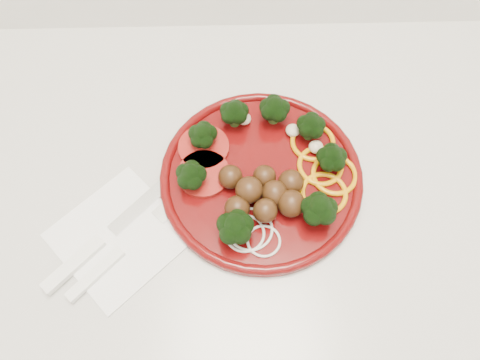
{
  "coord_description": "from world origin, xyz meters",
  "views": [
    {
      "loc": [
        -0.13,
        1.4,
        1.49
      ],
      "look_at": [
        -0.13,
        1.69,
        0.92
      ],
      "focal_mm": 35.0,
      "sensor_mm": 36.0,
      "label": 1
    }
  ],
  "objects_px": {
    "napkin": "(119,236)",
    "knife": "(98,243)",
    "fork": "(111,260)",
    "plate": "(262,172)"
  },
  "relations": [
    {
      "from": "plate",
      "to": "napkin",
      "type": "xyz_separation_m",
      "value": [
        -0.19,
        -0.08,
        -0.02
      ]
    },
    {
      "from": "napkin",
      "to": "fork",
      "type": "height_order",
      "value": "fork"
    },
    {
      "from": "napkin",
      "to": "knife",
      "type": "xyz_separation_m",
      "value": [
        -0.03,
        -0.01,
        0.01
      ]
    },
    {
      "from": "napkin",
      "to": "fork",
      "type": "distance_m",
      "value": 0.04
    },
    {
      "from": "plate",
      "to": "fork",
      "type": "height_order",
      "value": "plate"
    },
    {
      "from": "plate",
      "to": "napkin",
      "type": "bearing_deg",
      "value": -156.73
    },
    {
      "from": "napkin",
      "to": "knife",
      "type": "distance_m",
      "value": 0.03
    },
    {
      "from": "knife",
      "to": "fork",
      "type": "bearing_deg",
      "value": -97.0
    },
    {
      "from": "plate",
      "to": "fork",
      "type": "distance_m",
      "value": 0.23
    },
    {
      "from": "fork",
      "to": "knife",
      "type": "bearing_deg",
      "value": 83.0
    }
  ]
}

